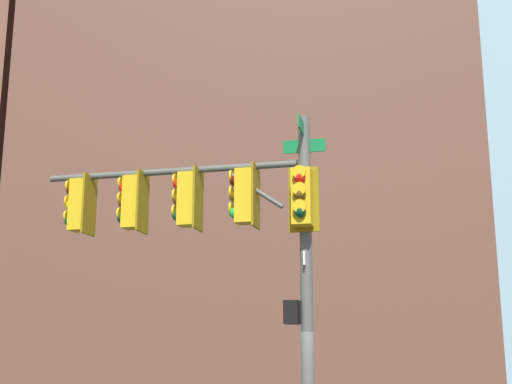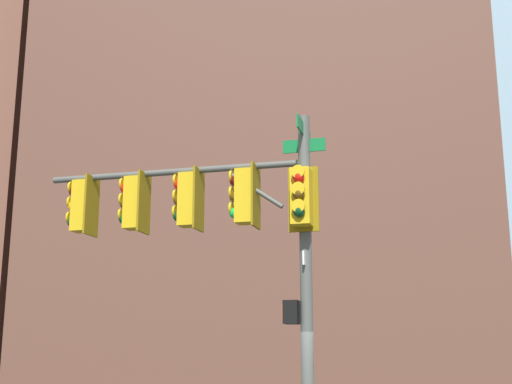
# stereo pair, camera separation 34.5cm
# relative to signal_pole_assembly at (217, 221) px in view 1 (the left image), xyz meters

# --- Properties ---
(signal_pole_assembly) EXTENTS (5.34, 1.71, 6.35)m
(signal_pole_assembly) POSITION_rel_signal_pole_assembly_xyz_m (0.00, 0.00, 0.00)
(signal_pole_assembly) COLOR #4C514C
(signal_pole_assembly) RESTS_ON ground_plane
(building_brick_nearside) EXTENTS (24.41, 14.41, 45.80)m
(building_brick_nearside) POSITION_rel_signal_pole_assembly_xyz_m (0.81, -28.66, 18.41)
(building_brick_nearside) COLOR brown
(building_brick_nearside) RESTS_ON ground_plane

